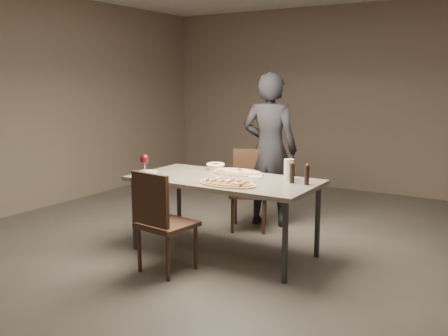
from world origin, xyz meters
The scene contains 14 objects.
room centered at (0.00, 0.00, 1.40)m, with size 7.00×7.00×7.00m.
dining_table centered at (0.00, 0.00, 0.69)m, with size 1.80×0.90×0.75m.
zucchini_pizza centered at (0.18, -0.24, 0.77)m, with size 0.57×0.31×0.05m.
ham_pizza centered at (-0.01, 0.28, 0.77)m, with size 0.56×0.31×0.04m.
bread_basket centered at (-0.32, 0.35, 0.79)m, with size 0.20×0.20×0.07m.
oil_dish centered at (0.25, 0.18, 0.76)m, with size 0.14×0.14×0.02m.
pepper_mill_left centered at (0.65, 0.14, 0.84)m, with size 0.05×0.05×0.20m.
pepper_mill_right centered at (0.79, 0.14, 0.84)m, with size 0.05×0.05×0.19m.
carafe centered at (0.56, 0.26, 0.85)m, with size 0.09×0.09×0.20m.
wine_glass centered at (-0.83, -0.19, 0.89)m, with size 0.09×0.09×0.19m.
side_plate centered at (-0.83, -0.14, 0.76)m, with size 0.20×0.20×0.01m.
chair_near centered at (-0.20, -0.73, 0.51)m, with size 0.48×0.48×0.91m.
chair_far centered at (-0.21, 0.91, 0.50)m, with size 0.56×0.56×0.90m.
diner centered at (-0.08, 1.14, 0.89)m, with size 0.65×0.43×1.77m, color black.
Camera 1 is at (2.46, -4.01, 1.68)m, focal length 40.00 mm.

